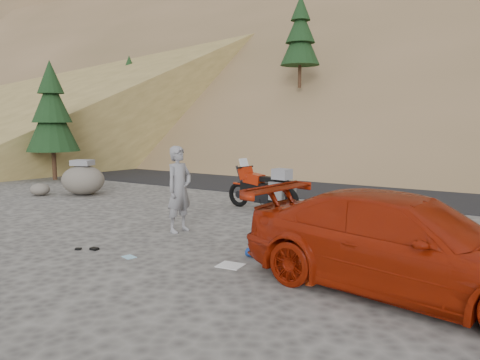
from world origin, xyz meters
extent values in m
plane|color=#484543|center=(0.00, 0.00, 0.00)|extent=(140.00, 140.00, 0.00)
cube|color=black|center=(0.00, 9.00, 0.00)|extent=(120.00, 7.00, 0.05)
cube|color=brown|center=(2.00, 30.00, 8.00)|extent=(110.00, 51.90, 46.72)
cube|color=brown|center=(2.00, 30.00, 8.30)|extent=(110.00, 43.28, 36.46)
cube|color=olive|center=(-30.00, 20.00, 2.00)|extent=(45.29, 46.00, 24.26)
cylinder|color=#372114|center=(-4.00, 14.00, 4.90)|extent=(0.17, 0.17, 1.40)
cone|color=black|center=(-4.00, 14.00, 6.44)|extent=(2.00, 2.00, 2.25)
cone|color=black|center=(-4.00, 14.00, 7.29)|extent=(1.50, 1.50, 1.76)
cone|color=black|center=(-4.00, 14.00, 8.15)|extent=(1.00, 1.00, 1.26)
cylinder|color=#372114|center=(-18.00, 16.00, 3.57)|extent=(0.15, 0.15, 1.26)
cone|color=black|center=(-18.00, 16.00, 4.96)|extent=(1.80, 1.80, 2.03)
cone|color=black|center=(-18.00, 16.00, 5.72)|extent=(1.35, 1.35, 1.58)
cone|color=black|center=(-18.00, 16.00, 6.49)|extent=(0.90, 0.90, 1.13)
cylinder|color=#372114|center=(-11.00, 4.50, 0.77)|extent=(0.18, 0.18, 1.54)
cone|color=black|center=(-11.00, 4.50, 2.47)|extent=(2.20, 2.20, 2.47)
cone|color=black|center=(-11.00, 4.50, 3.41)|extent=(1.65, 1.65, 1.93)
cone|color=black|center=(-11.00, 4.50, 4.35)|extent=(1.10, 1.10, 1.39)
torus|color=black|center=(-0.89, 3.32, 0.36)|extent=(0.73, 0.23, 0.72)
cylinder|color=black|center=(-0.89, 3.32, 0.36)|extent=(0.23, 0.10, 0.22)
torus|color=black|center=(0.79, 3.08, 0.36)|extent=(0.78, 0.26, 0.77)
cylinder|color=black|center=(0.79, 3.08, 0.36)|extent=(0.25, 0.12, 0.24)
cylinder|color=black|center=(-0.81, 3.30, 0.77)|extent=(0.42, 0.12, 0.89)
cylinder|color=black|center=(-0.66, 3.28, 1.18)|extent=(0.14, 0.68, 0.05)
cube|color=black|center=(-0.08, 3.20, 0.60)|extent=(1.34, 0.45, 0.33)
cube|color=black|center=(0.03, 3.18, 0.38)|extent=(0.53, 0.40, 0.31)
cube|color=#971D08|center=(-0.33, 3.23, 0.88)|extent=(0.62, 0.41, 0.34)
cube|color=#971D08|center=(-0.62, 3.28, 1.01)|extent=(0.38, 0.42, 0.39)
cube|color=silver|center=(-0.70, 3.29, 1.29)|extent=(0.17, 0.34, 0.28)
cube|color=black|center=(0.19, 3.16, 0.90)|extent=(0.63, 0.32, 0.13)
cube|color=black|center=(0.60, 3.10, 0.85)|extent=(0.41, 0.25, 0.11)
cube|color=silver|center=(0.61, 2.81, 0.64)|extent=(0.45, 0.19, 0.49)
cube|color=silver|center=(0.69, 3.38, 0.64)|extent=(0.45, 0.19, 0.49)
cube|color=gray|center=(0.62, 3.10, 1.07)|extent=(0.51, 0.43, 0.28)
cube|color=#971D08|center=(-0.89, 3.32, 0.69)|extent=(0.34, 0.18, 0.04)
cylinder|color=black|center=(0.05, 2.98, 0.20)|extent=(0.06, 0.23, 0.40)
cylinder|color=silver|center=(0.55, 2.95, 0.44)|extent=(0.51, 0.17, 0.14)
imported|color=gray|center=(-0.36, -0.04, 0.00)|extent=(0.53, 0.75, 1.95)
imported|color=#971D08|center=(4.86, -1.25, 0.00)|extent=(5.17, 2.70, 1.43)
ellipsoid|color=#57524A|center=(-6.61, 2.40, 0.50)|extent=(1.72, 1.52, 1.00)
cube|color=gray|center=(-6.61, 2.40, 1.09)|extent=(0.78, 0.69, 0.18)
ellipsoid|color=#57524A|center=(-7.71, 1.51, 0.21)|extent=(0.71, 0.64, 0.41)
cube|color=white|center=(2.02, -1.55, 0.01)|extent=(0.46, 0.42, 0.01)
cylinder|color=navy|center=(2.16, -0.90, 0.08)|extent=(0.40, 0.17, 0.16)
cone|color=#BF340C|center=(3.57, -1.68, 0.10)|extent=(0.21, 0.21, 0.21)
cube|color=black|center=(-0.78, -2.12, 0.02)|extent=(0.16, 0.12, 0.05)
cube|color=black|center=(-1.05, -2.29, 0.02)|extent=(0.14, 0.13, 0.04)
cube|color=#91C6E0|center=(0.15, -2.12, 0.01)|extent=(0.30, 0.25, 0.01)
camera|label=1|loc=(6.35, -8.11, 2.49)|focal=35.00mm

